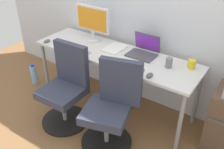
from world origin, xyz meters
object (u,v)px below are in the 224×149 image
at_px(office_chair_left, 66,89).
at_px(desktop_monitor, 93,21).
at_px(coffee_mug, 192,64).
at_px(open_laptop, 144,50).
at_px(office_chair_right, 111,109).
at_px(water_bottle_on_floor, 34,74).

bearing_deg(office_chair_left, desktop_monitor, 101.02).
bearing_deg(coffee_mug, open_laptop, 179.91).
relative_size(office_chair_left, office_chair_right, 1.00).
bearing_deg(office_chair_right, coffee_mug, 53.06).
bearing_deg(desktop_monitor, office_chair_left, -78.98).
relative_size(desktop_monitor, coffee_mug, 5.22).
bearing_deg(office_chair_left, coffee_mug, 31.16).
xyz_separation_m(open_laptop, coffee_mug, (0.55, -0.00, -0.01)).
xyz_separation_m(office_chair_left, desktop_monitor, (-0.13, 0.68, 0.57)).
bearing_deg(open_laptop, water_bottle_on_floor, -165.48).
bearing_deg(desktop_monitor, office_chair_right, -42.24).
distance_m(water_bottle_on_floor, coffee_mug, 2.21).
distance_m(office_chair_left, coffee_mug, 1.38).
bearing_deg(office_chair_left, water_bottle_on_floor, 162.85).
bearing_deg(coffee_mug, office_chair_left, -148.84).
height_order(desktop_monitor, coffee_mug, desktop_monitor).
xyz_separation_m(office_chair_right, open_laptop, (-0.03, 0.69, 0.38)).
relative_size(office_chair_right, coffee_mug, 10.22).
bearing_deg(water_bottle_on_floor, desktop_monitor, 25.40).
bearing_deg(open_laptop, office_chair_right, -87.18).
bearing_deg(desktop_monitor, water_bottle_on_floor, -154.60).
xyz_separation_m(office_chair_left, coffee_mug, (1.14, 0.69, 0.37)).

